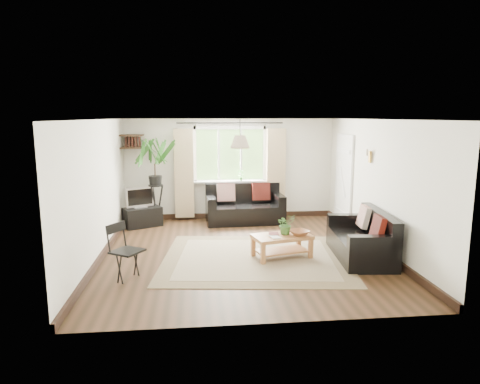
{
  "coord_description": "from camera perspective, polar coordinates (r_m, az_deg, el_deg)",
  "views": [
    {
      "loc": [
        -0.81,
        -7.46,
        2.45
      ],
      "look_at": [
        0.0,
        0.4,
        1.05
      ],
      "focal_mm": 32.0,
      "sensor_mm": 36.0,
      "label": 1
    }
  ],
  "objects": [
    {
      "name": "floor",
      "position": [
        7.9,
        0.3,
        -8.03
      ],
      "size": [
        5.5,
        5.5,
        0.0
      ],
      "primitive_type": "plane",
      "color": "black",
      "rests_on": "ground"
    },
    {
      "name": "corner_shelf",
      "position": [
        10.08,
        -14.18,
        6.56
      ],
      "size": [
        0.5,
        0.5,
        0.34
      ],
      "primitive_type": null,
      "color": "black",
      "rests_on": "wall_back"
    },
    {
      "name": "tv",
      "position": [
        9.8,
        -13.22,
        -0.67
      ],
      "size": [
        0.65,
        0.46,
        0.48
      ],
      "primitive_type": null,
      "rotation": [
        0.0,
        0.0,
        0.46
      ],
      "color": "#A5A5AA",
      "rests_on": "tv_stand"
    },
    {
      "name": "folding_chair",
      "position": [
        6.73,
        -14.8,
        -7.77
      ],
      "size": [
        0.62,
        0.62,
        0.86
      ],
      "primitive_type": null,
      "rotation": [
        0.0,
        0.0,
        1.0
      ],
      "color": "black",
      "rests_on": "floor"
    },
    {
      "name": "book_b",
      "position": [
        7.54,
        3.88,
        -5.6
      ],
      "size": [
        0.19,
        0.24,
        0.02
      ],
      "primitive_type": "imported",
      "rotation": [
        0.0,
        0.0,
        -0.1
      ],
      "color": "#5B2724",
      "rests_on": "coffee_table"
    },
    {
      "name": "pendant_lamp",
      "position": [
        7.92,
        0.0,
        7.15
      ],
      "size": [
        0.36,
        0.36,
        0.54
      ],
      "primitive_type": null,
      "color": "beige",
      "rests_on": "ceiling"
    },
    {
      "name": "wall_left",
      "position": [
        7.75,
        -18.39,
        0.25
      ],
      "size": [
        0.02,
        5.5,
        2.4
      ],
      "primitive_type": "cube",
      "color": "silver",
      "rests_on": "floor"
    },
    {
      "name": "bowl",
      "position": [
        7.57,
        7.92,
        -5.38
      ],
      "size": [
        0.45,
        0.45,
        0.08
      ],
      "primitive_type": "imported",
      "rotation": [
        0.0,
        0.0,
        0.48
      ],
      "color": "brown",
      "rests_on": "coffee_table"
    },
    {
      "name": "wall_front",
      "position": [
        4.94,
        3.77,
        -4.64
      ],
      "size": [
        5.0,
        0.02,
        2.4
      ],
      "primitive_type": "cube",
      "color": "silver",
      "rests_on": "floor"
    },
    {
      "name": "table_plant",
      "position": [
        7.56,
        6.11,
        -4.27
      ],
      "size": [
        0.4,
        0.37,
        0.36
      ],
      "primitive_type": "imported",
      "rotation": [
        0.0,
        0.0,
        0.33
      ],
      "color": "#386327",
      "rests_on": "coffee_table"
    },
    {
      "name": "sofa_back",
      "position": [
        9.98,
        0.64,
        -1.69
      ],
      "size": [
        1.82,
        0.97,
        0.84
      ],
      "primitive_type": null,
      "rotation": [
        0.0,
        0.0,
        0.04
      ],
      "color": "black",
      "rests_on": "floor"
    },
    {
      "name": "coffee_table",
      "position": [
        7.59,
        5.59,
        -7.22
      ],
      "size": [
        1.1,
        0.77,
        0.41
      ],
      "primitive_type": null,
      "rotation": [
        0.0,
        0.0,
        0.25
      ],
      "color": "brown",
      "rests_on": "floor"
    },
    {
      "name": "wall_back",
      "position": [
        10.32,
        -1.34,
        3.09
      ],
      "size": [
        5.0,
        0.02,
        2.4
      ],
      "primitive_type": "cube",
      "color": "silver",
      "rests_on": "floor"
    },
    {
      "name": "tv_stand",
      "position": [
        9.89,
        -12.87,
        -3.26
      ],
      "size": [
        0.93,
        0.77,
        0.43
      ],
      "primitive_type": "cube",
      "rotation": [
        0.0,
        0.0,
        0.46
      ],
      "color": "black",
      "rests_on": "floor"
    },
    {
      "name": "wall_sconce",
      "position": [
        8.44,
        16.77,
        4.79
      ],
      "size": [
        0.12,
        0.12,
        0.28
      ],
      "primitive_type": null,
      "color": "beige",
      "rests_on": "wall_right"
    },
    {
      "name": "book_a",
      "position": [
        7.34,
        4.12,
        -6.05
      ],
      "size": [
        0.2,
        0.24,
        0.02
      ],
      "primitive_type": "imported",
      "rotation": [
        0.0,
        0.0,
        0.23
      ],
      "color": "white",
      "rests_on": "coffee_table"
    },
    {
      "name": "sill_plant",
      "position": [
        10.24,
        0.11,
        2.28
      ],
      "size": [
        0.14,
        0.1,
        0.27
      ],
      "primitive_type": "imported",
      "color": "#2D6023",
      "rests_on": "window"
    },
    {
      "name": "rug",
      "position": [
        7.57,
        2.03,
        -8.78
      ],
      "size": [
        3.47,
        3.07,
        0.02
      ],
      "primitive_type": "cube",
      "rotation": [
        0.0,
        0.0,
        -0.12
      ],
      "color": "beige",
      "rests_on": "floor"
    },
    {
      "name": "wall_right",
      "position": [
        8.26,
        17.82,
        0.85
      ],
      "size": [
        0.02,
        5.5,
        2.4
      ],
      "primitive_type": "cube",
      "color": "silver",
      "rests_on": "floor"
    },
    {
      "name": "palm_stand",
      "position": [
        9.92,
        -11.22,
        1.37
      ],
      "size": [
        0.94,
        0.94,
        1.97
      ],
      "primitive_type": null,
      "rotation": [
        0.0,
        0.0,
        0.27
      ],
      "color": "black",
      "rests_on": "floor"
    },
    {
      "name": "window",
      "position": [
        10.25,
        -1.33,
        5.0
      ],
      "size": [
        2.5,
        0.16,
        2.16
      ],
      "primitive_type": null,
      "color": "white",
      "rests_on": "wall_back"
    },
    {
      "name": "door",
      "position": [
        9.84,
        13.66,
        1.29
      ],
      "size": [
        0.06,
        0.96,
        2.06
      ],
      "primitive_type": "cube",
      "color": "silver",
      "rests_on": "wall_right"
    },
    {
      "name": "ceiling",
      "position": [
        7.51,
        0.32,
        9.66
      ],
      "size": [
        5.5,
        5.5,
        0.0
      ],
      "primitive_type": "plane",
      "rotation": [
        3.14,
        0.0,
        0.0
      ],
      "color": "white",
      "rests_on": "floor"
    },
    {
      "name": "sofa_right",
      "position": [
        7.79,
        15.77,
        -5.67
      ],
      "size": [
        1.74,
        0.98,
        0.79
      ],
      "primitive_type": null,
      "rotation": [
        0.0,
        0.0,
        -1.66
      ],
      "color": "black",
      "rests_on": "floor"
    }
  ]
}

